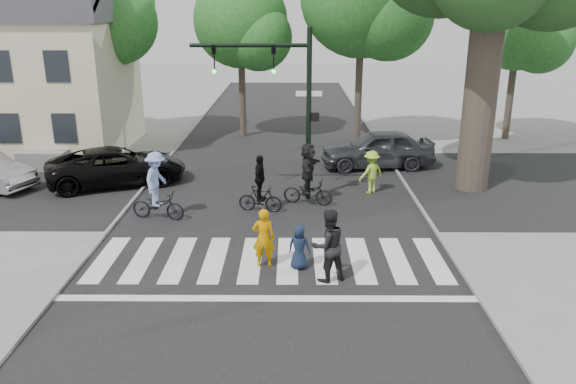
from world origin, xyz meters
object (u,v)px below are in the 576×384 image
pedestrian_child (299,247)px  pedestrian_adult (328,246)px  car_suv (117,166)px  cyclist_right (308,177)px  cyclist_mid (260,189)px  car_grey (377,149)px  cyclist_left (157,190)px  traffic_signal (284,91)px  pedestrian_woman (264,238)px

pedestrian_child → pedestrian_adult: bearing=151.2°
car_suv → cyclist_right: bearing=-128.8°
cyclist_mid → car_grey: cyclist_mid is taller
cyclist_mid → car_suv: size_ratio=0.37×
cyclist_left → cyclist_right: bearing=16.8°
traffic_signal → pedestrian_child: (0.46, -5.73, -3.29)m
traffic_signal → cyclist_right: size_ratio=2.72×
pedestrian_woman → car_grey: bearing=-114.0°
pedestrian_woman → cyclist_right: (1.31, 5.03, 0.17)m
cyclist_mid → cyclist_right: (1.63, 0.77, 0.18)m
pedestrian_woman → car_suv: bearing=-50.5°
cyclist_right → car_suv: (-7.38, 2.36, -0.26)m
pedestrian_adult → car_grey: size_ratio=0.39×
pedestrian_child → car_suv: size_ratio=0.23×
pedestrian_woman → traffic_signal: bearing=-94.8°
pedestrian_adult → car_grey: bearing=-127.9°
cyclist_right → traffic_signal: bearing=144.8°
pedestrian_woman → pedestrian_child: (0.94, -0.12, -0.21)m
cyclist_mid → car_suv: 6.55m
traffic_signal → pedestrian_adult: (1.16, -6.41, -2.95)m
traffic_signal → pedestrian_child: 6.63m
pedestrian_adult → cyclist_left: (-5.26, 4.34, 0.03)m
cyclist_right → car_grey: 5.79m
cyclist_right → car_suv: size_ratio=0.42×
pedestrian_woman → cyclist_left: size_ratio=0.72×
pedestrian_child → cyclist_mid: bearing=-58.9°
pedestrian_child → pedestrian_woman: bearing=7.8°
pedestrian_child → pedestrian_adult: (0.70, -0.67, 0.34)m
traffic_signal → cyclist_mid: (-0.80, -1.35, -3.10)m
car_suv → car_grey: 10.80m
cyclist_right → car_suv: cyclist_right is taller
pedestrian_adult → car_suv: 11.25m
traffic_signal → pedestrian_woman: (-0.48, -5.61, -3.09)m
pedestrian_woman → car_suv: (-6.07, 7.39, -0.09)m
pedestrian_woman → car_grey: car_grey is taller
pedestrian_child → cyclist_mid: (-1.26, 4.38, 0.20)m
pedestrian_adult → car_grey: 11.05m
pedestrian_woman → cyclist_left: 5.06m
car_suv → cyclist_left: bearing=-168.5°
cyclist_mid → pedestrian_woman: bearing=-85.7°
pedestrian_child → cyclist_right: 5.18m
pedestrian_adult → traffic_signal: bearing=-103.0°
traffic_signal → pedestrian_child: bearing=-85.4°
pedestrian_woman → car_suv: 9.56m
pedestrian_adult → cyclist_left: cyclist_left is taller
traffic_signal → cyclist_mid: bearing=-120.7°
pedestrian_child → car_grey: car_grey is taller
pedestrian_adult → pedestrian_child: bearing=-67.1°
traffic_signal → cyclist_right: bearing=-35.2°
car_grey → pedestrian_woman: bearing=-29.5°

